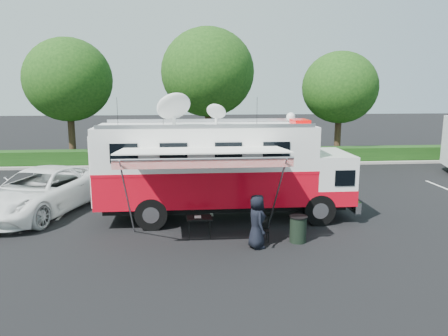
# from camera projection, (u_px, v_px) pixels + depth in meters

# --- Properties ---
(ground_plane) EXTENTS (120.00, 120.00, 0.00)m
(ground_plane) POSITION_uv_depth(u_px,v_px,m) (225.00, 218.00, 17.12)
(ground_plane) COLOR black
(ground_plane) RESTS_ON ground
(back_border) EXTENTS (60.00, 6.14, 8.87)m
(back_border) POSITION_uv_depth(u_px,v_px,m) (225.00, 87.00, 28.90)
(back_border) COLOR #9E998E
(back_border) RESTS_ON ground_plane
(stall_lines) EXTENTS (24.12, 5.50, 0.01)m
(stall_lines) POSITION_uv_depth(u_px,v_px,m) (209.00, 199.00, 20.01)
(stall_lines) COLOR silver
(stall_lines) RESTS_ON ground_plane
(command_truck) EXTENTS (9.74, 2.68, 4.68)m
(command_truck) POSITION_uv_depth(u_px,v_px,m) (223.00, 168.00, 16.74)
(command_truck) COLOR black
(command_truck) RESTS_ON ground_plane
(awning) EXTENTS (5.32, 2.74, 3.21)m
(awning) POSITION_uv_depth(u_px,v_px,m) (203.00, 153.00, 13.75)
(awning) COLOR white
(awning) RESTS_ON ground_plane
(white_suv) EXTENTS (4.95, 7.12, 1.80)m
(white_suv) POSITION_uv_depth(u_px,v_px,m) (42.00, 213.00, 17.80)
(white_suv) COLOR white
(white_suv) RESTS_ON ground_plane
(person) EXTENTS (0.68, 0.93, 1.74)m
(person) POSITION_uv_depth(u_px,v_px,m) (256.00, 247.00, 14.02)
(person) COLOR black
(person) RESTS_ON ground_plane
(folding_table) EXTENTS (0.87, 0.62, 0.73)m
(folding_table) POSITION_uv_depth(u_px,v_px,m) (199.00, 219.00, 14.79)
(folding_table) COLOR black
(folding_table) RESTS_ON ground_plane
(folding_chair) EXTENTS (0.47, 0.49, 0.83)m
(folding_chair) POSITION_uv_depth(u_px,v_px,m) (263.00, 227.00, 14.54)
(folding_chair) COLOR black
(folding_chair) RESTS_ON ground_plane
(trash_bin) EXTENTS (0.60, 0.60, 0.89)m
(trash_bin) POSITION_uv_depth(u_px,v_px,m) (298.00, 229.00, 14.43)
(trash_bin) COLOR black
(trash_bin) RESTS_ON ground_plane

